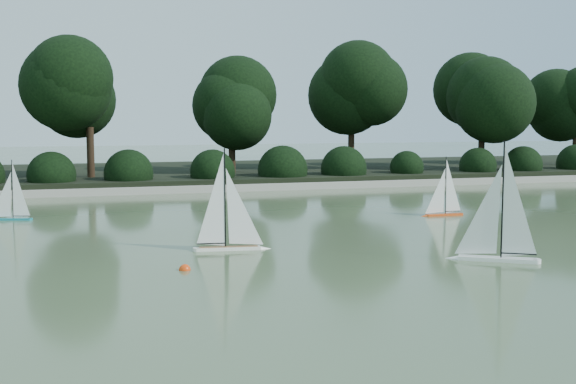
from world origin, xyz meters
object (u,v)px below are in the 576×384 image
(sailboat_orange, at_px, (441,206))
(sailboat_teal, at_px, (7,210))
(sailboat_white_a, at_px, (490,241))
(race_buoy, at_px, (185,270))
(sailboat_white_b, at_px, (234,233))

(sailboat_orange, height_order, sailboat_teal, sailboat_orange)
(sailboat_orange, distance_m, sailboat_teal, 8.29)
(sailboat_white_a, height_order, sailboat_orange, sailboat_white_a)
(sailboat_teal, xyz_separation_m, race_buoy, (2.56, -5.36, -0.19))
(sailboat_white_a, relative_size, sailboat_orange, 1.40)
(sailboat_white_b, bearing_deg, race_buoy, -127.05)
(sailboat_orange, distance_m, race_buoy, 6.63)
(sailboat_white_b, height_order, race_buoy, sailboat_white_b)
(sailboat_white_a, height_order, sailboat_white_b, sailboat_white_a)
(sailboat_white_a, bearing_deg, race_buoy, 172.17)
(sailboat_white_a, bearing_deg, sailboat_white_b, 150.95)
(sailboat_white_b, bearing_deg, sailboat_white_a, -29.05)
(sailboat_orange, bearing_deg, race_buoy, -146.93)
(sailboat_white_a, height_order, race_buoy, sailboat_white_a)
(sailboat_white_a, xyz_separation_m, sailboat_teal, (-6.60, 5.91, -0.08))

